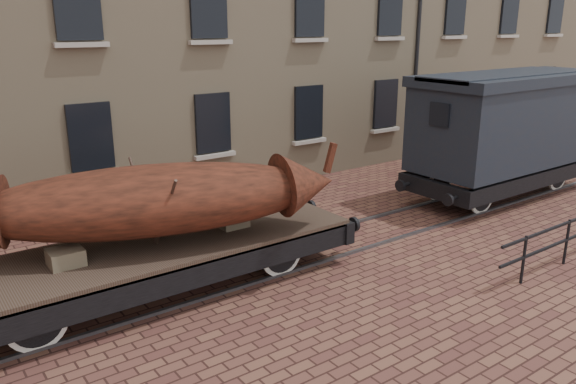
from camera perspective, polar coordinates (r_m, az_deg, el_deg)
ground at (r=12.44m, az=-0.23°, el=-6.61°), size 90.00×90.00×0.00m
rail_track at (r=12.43m, az=-0.23°, el=-6.49°), size 30.00×1.52×0.06m
flatcar_wagon at (r=10.80m, az=-13.13°, el=-6.16°), size 8.59×2.33×1.30m
iron_boat at (r=10.44m, az=-13.54°, el=-0.74°), size 7.08×3.72×1.69m
goods_van at (r=17.49m, az=21.38°, el=6.81°), size 7.00×2.55×3.62m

